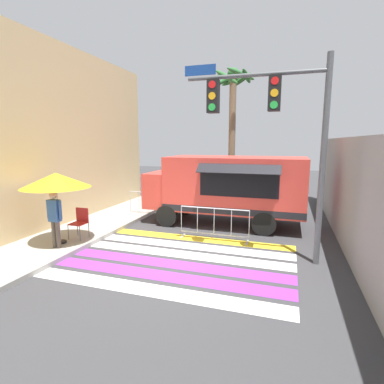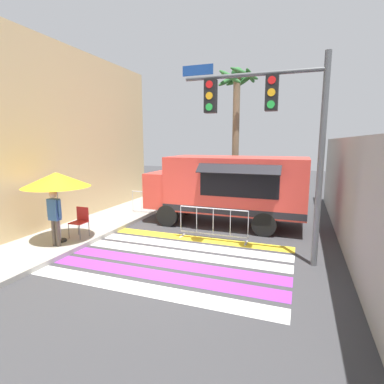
{
  "view_description": "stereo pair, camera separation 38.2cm",
  "coord_description": "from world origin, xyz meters",
  "px_view_note": "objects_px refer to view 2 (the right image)",
  "views": [
    {
      "loc": [
        2.87,
        -7.59,
        3.31
      ],
      "look_at": [
        -0.47,
        2.66,
        1.5
      ],
      "focal_mm": 28.0,
      "sensor_mm": 36.0,
      "label": 1
    },
    {
      "loc": [
        3.23,
        -7.47,
        3.31
      ],
      "look_at": [
        -0.47,
        2.66,
        1.5
      ],
      "focal_mm": 28.0,
      "sensor_mm": 36.0,
      "label": 2
    }
  ],
  "objects_px": {
    "folding_chair": "(80,219)",
    "vendor_person": "(55,214)",
    "palm_tree": "(236,111)",
    "traffic_signal_pole": "(272,118)",
    "barricade_front": "(213,224)",
    "food_truck": "(224,185)",
    "patio_umbrella": "(56,180)",
    "barricade_side": "(150,204)"
  },
  "relations": [
    {
      "from": "folding_chair",
      "to": "vendor_person",
      "type": "relative_size",
      "value": 0.57
    },
    {
      "from": "folding_chair",
      "to": "palm_tree",
      "type": "height_order",
      "value": "palm_tree"
    },
    {
      "from": "traffic_signal_pole",
      "to": "vendor_person",
      "type": "relative_size",
      "value": 3.17
    },
    {
      "from": "barricade_front",
      "to": "food_truck",
      "type": "bearing_deg",
      "value": 94.09
    },
    {
      "from": "food_truck",
      "to": "palm_tree",
      "type": "bearing_deg",
      "value": 96.21
    },
    {
      "from": "traffic_signal_pole",
      "to": "patio_umbrella",
      "type": "relative_size",
      "value": 2.46
    },
    {
      "from": "vendor_person",
      "to": "barricade_side",
      "type": "distance_m",
      "value": 4.92
    },
    {
      "from": "traffic_signal_pole",
      "to": "palm_tree",
      "type": "relative_size",
      "value": 0.78
    },
    {
      "from": "barricade_side",
      "to": "folding_chair",
      "type": "bearing_deg",
      "value": -98.81
    },
    {
      "from": "patio_umbrella",
      "to": "folding_chair",
      "type": "relative_size",
      "value": 2.26
    },
    {
      "from": "food_truck",
      "to": "traffic_signal_pole",
      "type": "height_order",
      "value": "traffic_signal_pole"
    },
    {
      "from": "vendor_person",
      "to": "barricade_side",
      "type": "relative_size",
      "value": 0.98
    },
    {
      "from": "folding_chair",
      "to": "barricade_side",
      "type": "height_order",
      "value": "folding_chair"
    },
    {
      "from": "patio_umbrella",
      "to": "palm_tree",
      "type": "height_order",
      "value": "palm_tree"
    },
    {
      "from": "food_truck",
      "to": "vendor_person",
      "type": "height_order",
      "value": "food_truck"
    },
    {
      "from": "food_truck",
      "to": "vendor_person",
      "type": "bearing_deg",
      "value": -131.21
    },
    {
      "from": "barricade_side",
      "to": "palm_tree",
      "type": "distance_m",
      "value": 6.66
    },
    {
      "from": "palm_tree",
      "to": "traffic_signal_pole",
      "type": "bearing_deg",
      "value": -71.39
    },
    {
      "from": "palm_tree",
      "to": "barricade_front",
      "type": "bearing_deg",
      "value": -84.49
    },
    {
      "from": "patio_umbrella",
      "to": "palm_tree",
      "type": "xyz_separation_m",
      "value": [
        3.84,
        8.53,
        2.76
      ]
    },
    {
      "from": "folding_chair",
      "to": "barricade_front",
      "type": "distance_m",
      "value": 4.49
    },
    {
      "from": "patio_umbrella",
      "to": "vendor_person",
      "type": "height_order",
      "value": "patio_umbrella"
    },
    {
      "from": "barricade_side",
      "to": "palm_tree",
      "type": "bearing_deg",
      "value": 53.51
    },
    {
      "from": "vendor_person",
      "to": "barricade_front",
      "type": "distance_m",
      "value": 5.03
    },
    {
      "from": "folding_chair",
      "to": "traffic_signal_pole",
      "type": "bearing_deg",
      "value": 17.96
    },
    {
      "from": "vendor_person",
      "to": "barricade_side",
      "type": "xyz_separation_m",
      "value": [
        0.66,
        4.84,
        -0.59
      ]
    },
    {
      "from": "food_truck",
      "to": "palm_tree",
      "type": "distance_m",
      "value": 5.36
    },
    {
      "from": "food_truck",
      "to": "folding_chair",
      "type": "height_order",
      "value": "food_truck"
    },
    {
      "from": "traffic_signal_pole",
      "to": "barricade_side",
      "type": "distance_m",
      "value": 7.28
    },
    {
      "from": "vendor_person",
      "to": "palm_tree",
      "type": "xyz_separation_m",
      "value": [
        3.66,
        8.89,
        3.77
      ]
    },
    {
      "from": "barricade_side",
      "to": "vendor_person",
      "type": "bearing_deg",
      "value": -97.75
    },
    {
      "from": "food_truck",
      "to": "vendor_person",
      "type": "relative_size",
      "value": 3.6
    },
    {
      "from": "food_truck",
      "to": "patio_umbrella",
      "type": "distance_m",
      "value": 6.13
    },
    {
      "from": "folding_chair",
      "to": "vendor_person",
      "type": "xyz_separation_m",
      "value": [
        -0.07,
        -1.03,
        0.39
      ]
    },
    {
      "from": "food_truck",
      "to": "traffic_signal_pole",
      "type": "bearing_deg",
      "value": -57.65
    },
    {
      "from": "traffic_signal_pole",
      "to": "barricade_front",
      "type": "bearing_deg",
      "value": 149.02
    },
    {
      "from": "folding_chair",
      "to": "barricade_front",
      "type": "height_order",
      "value": "folding_chair"
    },
    {
      "from": "folding_chair",
      "to": "palm_tree",
      "type": "bearing_deg",
      "value": 79.27
    },
    {
      "from": "traffic_signal_pole",
      "to": "patio_umbrella",
      "type": "distance_m",
      "value": 6.68
    },
    {
      "from": "traffic_signal_pole",
      "to": "folding_chair",
      "type": "relative_size",
      "value": 5.56
    },
    {
      "from": "barricade_front",
      "to": "palm_tree",
      "type": "relative_size",
      "value": 0.34
    },
    {
      "from": "barricade_front",
      "to": "palm_tree",
      "type": "bearing_deg",
      "value": 95.51
    }
  ]
}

